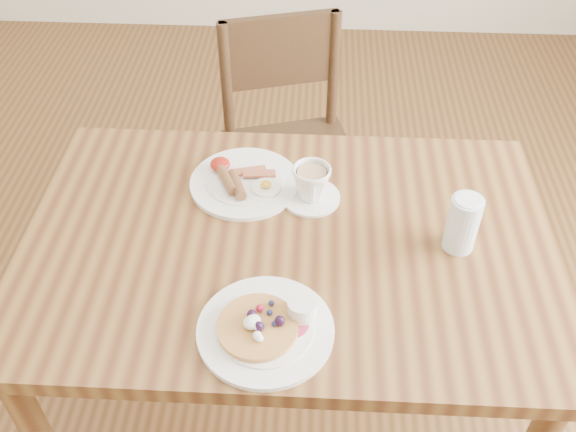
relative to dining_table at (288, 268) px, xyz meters
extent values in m
plane|color=#513217|center=(0.00, 0.00, -0.65)|extent=(5.00, 5.00, 0.00)
cube|color=brown|center=(0.00, 0.00, 0.08)|extent=(1.20, 0.80, 0.04)
cylinder|color=brown|center=(0.54, 0.34, -0.30)|extent=(0.06, 0.06, 0.71)
cylinder|color=brown|center=(-0.54, 0.34, -0.30)|extent=(0.06, 0.06, 0.71)
cube|color=#3A2515|center=(-0.02, 0.65, -0.20)|extent=(0.52, 0.52, 0.04)
cylinder|color=#3A2515|center=(-0.14, 0.43, -0.44)|extent=(0.04, 0.04, 0.43)
cylinder|color=#3A2515|center=(0.20, 0.53, -0.44)|extent=(0.04, 0.04, 0.43)
cylinder|color=#3A2515|center=(-0.24, 0.77, -0.44)|extent=(0.04, 0.04, 0.43)
cylinder|color=#3A2515|center=(0.11, 0.87, -0.44)|extent=(0.04, 0.04, 0.43)
cylinder|color=#3A2515|center=(0.11, 0.87, 0.01)|extent=(0.04, 0.04, 0.43)
cylinder|color=#3A2515|center=(-0.24, 0.77, 0.01)|extent=(0.04, 0.04, 0.43)
cube|color=#3A2515|center=(-0.07, 0.83, 0.11)|extent=(0.37, 0.13, 0.24)
cylinder|color=white|center=(-0.03, -0.26, 0.10)|extent=(0.27, 0.27, 0.01)
cylinder|color=white|center=(-0.03, -0.26, 0.11)|extent=(0.19, 0.19, 0.01)
cylinder|color=#B22D59|center=(0.02, -0.25, 0.12)|extent=(0.07, 0.07, 0.00)
cylinder|color=#C68C47|center=(-0.05, -0.27, 0.12)|extent=(0.16, 0.16, 0.01)
ellipsoid|color=white|center=(-0.05, -0.27, 0.14)|extent=(0.03, 0.03, 0.02)
ellipsoid|color=white|center=(-0.04, -0.30, 0.13)|extent=(0.02, 0.02, 0.01)
cylinder|color=white|center=(0.04, -0.23, 0.13)|extent=(0.06, 0.06, 0.04)
cylinder|color=#591E07|center=(0.04, -0.23, 0.15)|extent=(0.05, 0.05, 0.00)
sphere|color=black|center=(-0.02, -0.25, 0.14)|extent=(0.02, 0.02, 0.02)
sphere|color=#1E234C|center=(-0.01, -0.23, 0.13)|extent=(0.01, 0.01, 0.01)
sphere|color=#1E234C|center=(-0.03, -0.21, 0.13)|extent=(0.01, 0.01, 0.01)
sphere|color=#B21938|center=(-0.05, -0.23, 0.13)|extent=(0.02, 0.02, 0.02)
sphere|color=black|center=(-0.06, -0.24, 0.14)|extent=(0.02, 0.02, 0.02)
sphere|color=#1E234C|center=(-0.07, -0.26, 0.13)|extent=(0.01, 0.01, 0.01)
sphere|color=black|center=(-0.05, -0.27, 0.14)|extent=(0.02, 0.02, 0.02)
sphere|color=#1E234C|center=(-0.03, -0.28, 0.13)|extent=(0.01, 0.01, 0.01)
sphere|color=#1E234C|center=(-0.01, -0.27, 0.13)|extent=(0.01, 0.01, 0.01)
sphere|color=#1E234C|center=(0.04, -0.31, 0.12)|extent=(0.01, 0.01, 0.01)
sphere|color=#B21938|center=(0.05, -0.27, 0.12)|extent=(0.01, 0.01, 0.01)
sphere|color=black|center=(0.04, -0.23, 0.12)|extent=(0.02, 0.02, 0.02)
cylinder|color=white|center=(-0.12, 0.18, 0.10)|extent=(0.27, 0.27, 0.01)
cylinder|color=white|center=(-0.12, 0.18, 0.11)|extent=(0.19, 0.19, 0.01)
cylinder|color=brown|center=(-0.16, 0.16, 0.13)|extent=(0.06, 0.10, 0.03)
cylinder|color=brown|center=(-0.13, 0.15, 0.13)|extent=(0.06, 0.10, 0.03)
cube|color=maroon|center=(-0.11, 0.21, 0.12)|extent=(0.08, 0.04, 0.01)
cube|color=maroon|center=(-0.08, 0.20, 0.12)|extent=(0.08, 0.03, 0.01)
cylinder|color=white|center=(-0.06, 0.15, 0.12)|extent=(0.07, 0.07, 0.00)
ellipsoid|color=yellow|center=(-0.06, 0.15, 0.13)|extent=(0.03, 0.03, 0.01)
ellipsoid|color=#A5190F|center=(-0.18, 0.22, 0.13)|extent=(0.05, 0.05, 0.03)
cylinder|color=white|center=(0.05, 0.14, 0.10)|extent=(0.14, 0.14, 0.01)
imported|color=white|center=(0.05, 0.14, 0.15)|extent=(0.13, 0.13, 0.09)
cylinder|color=tan|center=(0.05, 0.14, 0.18)|extent=(0.07, 0.07, 0.00)
cylinder|color=silver|center=(0.38, 0.00, 0.17)|extent=(0.07, 0.07, 0.13)
camera|label=1|loc=(0.05, -1.02, 1.12)|focal=40.00mm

